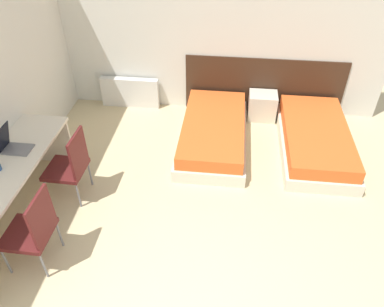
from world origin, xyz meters
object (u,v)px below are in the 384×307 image
Objects in this scene: bed_near_door at (315,139)px; chair_near_notebook at (33,229)px; chair_near_laptop at (70,164)px; laptop at (13,145)px; nightstand at (262,106)px; bed_near_window at (213,133)px.

chair_near_notebook reaches higher than bed_near_door.
chair_near_laptop is 0.66m from laptop.
nightstand is at bearing 36.47° from laptop.
chair_near_notebook is at bearing -125.40° from bed_near_window.
laptop reaches higher than chair_near_laptop.
nightstand is at bearing 42.74° from chair_near_laptop.
chair_near_notebook is 2.89× the size of laptop.
bed_near_door is at bearing 24.21° from chair_near_laptop.
chair_near_laptop is (-1.63, -1.30, 0.31)m from bed_near_window.
chair_near_notebook reaches higher than nightstand.
chair_near_notebook is at bearing -127.59° from nightstand.
chair_near_laptop is (-3.09, -1.30, 0.31)m from bed_near_door.
chair_near_notebook reaches higher than bed_near_window.
chair_near_notebook is (-3.09, -2.29, 0.31)m from bed_near_door.
chair_near_laptop reaches higher than nightstand.
bed_near_door is 2.05× the size of chair_near_notebook.
bed_near_door is (1.47, 0.00, 0.00)m from bed_near_window.
nightstand is 3.88m from chair_near_notebook.
bed_near_window is 4.32× the size of nightstand.
bed_near_door is 3.86m from chair_near_notebook.
bed_near_window is 2.11m from chair_near_laptop.
chair_near_notebook is (-2.36, -3.07, 0.27)m from nightstand.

